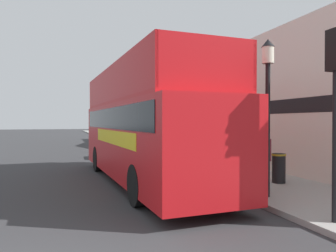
{
  "coord_description": "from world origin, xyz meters",
  "views": [
    {
      "loc": [
        0.82,
        -4.33,
        2.21
      ],
      "look_at": [
        5.18,
        8.86,
        2.01
      ],
      "focal_mm": 35.0,
      "sensor_mm": 36.0,
      "label": 1
    }
  ],
  "objects_px": {
    "pedestrian_second": "(263,154)",
    "lamp_post_nearest": "(268,87)",
    "parked_car_ahead_of_bus": "(125,147)",
    "litter_bin": "(279,167)",
    "tour_bus": "(143,132)",
    "lamp_post_second": "(173,101)",
    "pedestrian_third": "(231,147)"
  },
  "relations": [
    {
      "from": "parked_car_ahead_of_bus",
      "to": "litter_bin",
      "type": "height_order",
      "value": "parked_car_ahead_of_bus"
    },
    {
      "from": "parked_car_ahead_of_bus",
      "to": "tour_bus",
      "type": "bearing_deg",
      "value": -93.68
    },
    {
      "from": "tour_bus",
      "to": "lamp_post_nearest",
      "type": "xyz_separation_m",
      "value": [
        2.57,
        -3.88,
        1.32
      ]
    },
    {
      "from": "lamp_post_second",
      "to": "lamp_post_nearest",
      "type": "bearing_deg",
      "value": -89.07
    },
    {
      "from": "tour_bus",
      "to": "pedestrian_second",
      "type": "bearing_deg",
      "value": -45.88
    },
    {
      "from": "tour_bus",
      "to": "pedestrian_third",
      "type": "relative_size",
      "value": 6.61
    },
    {
      "from": "pedestrian_second",
      "to": "pedestrian_third",
      "type": "xyz_separation_m",
      "value": [
        0.81,
        3.45,
        -0.08
      ]
    },
    {
      "from": "tour_bus",
      "to": "parked_car_ahead_of_bus",
      "type": "bearing_deg",
      "value": 80.95
    },
    {
      "from": "parked_car_ahead_of_bus",
      "to": "lamp_post_nearest",
      "type": "relative_size",
      "value": 0.95
    },
    {
      "from": "lamp_post_second",
      "to": "parked_car_ahead_of_bus",
      "type": "bearing_deg",
      "value": 111.14
    },
    {
      "from": "parked_car_ahead_of_bus",
      "to": "pedestrian_third",
      "type": "xyz_separation_m",
      "value": [
        3.05,
        -7.3,
        0.42
      ]
    },
    {
      "from": "tour_bus",
      "to": "pedestrian_second",
      "type": "xyz_separation_m",
      "value": [
        3.09,
        -2.89,
        -0.64
      ]
    },
    {
      "from": "parked_car_ahead_of_bus",
      "to": "pedestrian_second",
      "type": "bearing_deg",
      "value": -75.72
    },
    {
      "from": "lamp_post_nearest",
      "to": "lamp_post_second",
      "type": "bearing_deg",
      "value": 90.93
    },
    {
      "from": "tour_bus",
      "to": "litter_bin",
      "type": "distance_m",
      "value": 4.87
    },
    {
      "from": "tour_bus",
      "to": "lamp_post_second",
      "type": "height_order",
      "value": "lamp_post_second"
    },
    {
      "from": "parked_car_ahead_of_bus",
      "to": "lamp_post_nearest",
      "type": "height_order",
      "value": "lamp_post_nearest"
    },
    {
      "from": "parked_car_ahead_of_bus",
      "to": "pedestrian_third",
      "type": "bearing_deg",
      "value": -64.78
    },
    {
      "from": "parked_car_ahead_of_bus",
      "to": "lamp_post_second",
      "type": "bearing_deg",
      "value": -66.32
    },
    {
      "from": "pedestrian_second",
      "to": "lamp_post_nearest",
      "type": "distance_m",
      "value": 2.26
    },
    {
      "from": "tour_bus",
      "to": "pedestrian_second",
      "type": "height_order",
      "value": "tour_bus"
    },
    {
      "from": "parked_car_ahead_of_bus",
      "to": "lamp_post_second",
      "type": "height_order",
      "value": "lamp_post_second"
    },
    {
      "from": "tour_bus",
      "to": "lamp_post_nearest",
      "type": "bearing_deg",
      "value": -59.36
    },
    {
      "from": "parked_car_ahead_of_bus",
      "to": "lamp_post_nearest",
      "type": "bearing_deg",
      "value": -79.17
    },
    {
      "from": "tour_bus",
      "to": "litter_bin",
      "type": "xyz_separation_m",
      "value": [
        4.14,
        -2.29,
        -1.17
      ]
    },
    {
      "from": "lamp_post_nearest",
      "to": "tour_bus",
      "type": "bearing_deg",
      "value": 123.49
    },
    {
      "from": "tour_bus",
      "to": "lamp_post_second",
      "type": "bearing_deg",
      "value": 54.1
    },
    {
      "from": "lamp_post_nearest",
      "to": "pedestrian_third",
      "type": "bearing_deg",
      "value": 73.28
    },
    {
      "from": "pedestrian_second",
      "to": "litter_bin",
      "type": "bearing_deg",
      "value": 29.56
    },
    {
      "from": "parked_car_ahead_of_bus",
      "to": "litter_bin",
      "type": "distance_m",
      "value": 10.67
    },
    {
      "from": "lamp_post_second",
      "to": "litter_bin",
      "type": "xyz_separation_m",
      "value": [
        1.69,
        -6.05,
        -2.56
      ]
    },
    {
      "from": "pedestrian_third",
      "to": "lamp_post_nearest",
      "type": "xyz_separation_m",
      "value": [
        -1.34,
        -4.45,
        2.03
      ]
    }
  ]
}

